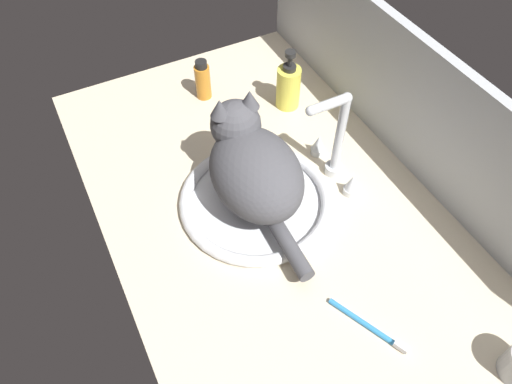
% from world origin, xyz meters
% --- Properties ---
extents(countertop, '(1.16, 0.68, 0.03)m').
position_xyz_m(countertop, '(0.00, 0.00, 0.01)').
color(countertop, beige).
rests_on(countertop, ground).
extents(backsplash_wall, '(1.16, 0.02, 0.33)m').
position_xyz_m(backsplash_wall, '(0.00, 0.35, 0.16)').
color(backsplash_wall, '#B2B7BC').
rests_on(backsplash_wall, ground).
extents(sink_basin, '(0.33, 0.33, 0.03)m').
position_xyz_m(sink_basin, '(-0.02, -0.02, 0.04)').
color(sink_basin, white).
rests_on(sink_basin, countertop).
extents(faucet, '(0.17, 0.11, 0.23)m').
position_xyz_m(faucet, '(-0.02, 0.17, 0.12)').
color(faucet, silver).
rests_on(faucet, countertop).
extents(cat, '(0.38, 0.19, 0.20)m').
position_xyz_m(cat, '(-0.04, -0.02, 0.14)').
color(cat, '#4C4C51').
rests_on(cat, sink_basin).
extents(amber_bottle, '(0.04, 0.04, 0.11)m').
position_xyz_m(amber_bottle, '(-0.40, 0.02, 0.08)').
color(amber_bottle, '#C67A23').
rests_on(amber_bottle, countertop).
extents(soap_pump_bottle, '(0.06, 0.06, 0.16)m').
position_xyz_m(soap_pump_bottle, '(-0.27, 0.20, 0.09)').
color(soap_pump_bottle, '#E5DB4C').
rests_on(soap_pump_bottle, countertop).
extents(toothbrush, '(0.15, 0.08, 0.02)m').
position_xyz_m(toothbrush, '(0.33, 0.03, 0.04)').
color(toothbrush, '#338CD1').
rests_on(toothbrush, countertop).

